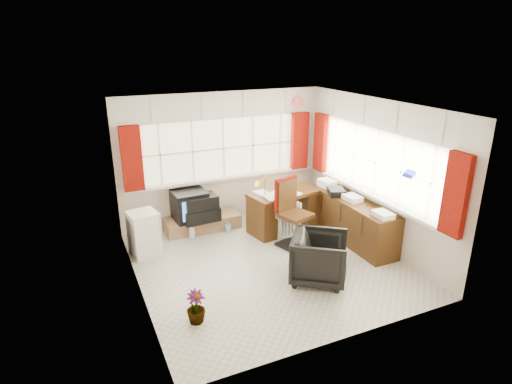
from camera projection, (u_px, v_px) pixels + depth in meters
ground at (269, 264)px, 6.84m from camera, size 4.00×4.00×0.00m
room_walls at (270, 174)px, 6.33m from camera, size 4.00×4.00×4.00m
window_back at (225, 174)px, 8.19m from camera, size 3.70×0.12×3.60m
window_right at (372, 191)px, 7.27m from camera, size 0.12×3.70×3.60m
curtains at (294, 156)px, 7.50m from camera, size 3.83×3.83×1.15m
overhead_cabinets at (296, 110)px, 7.30m from camera, size 3.98×3.98×0.48m
desk at (284, 209)px, 7.94m from camera, size 1.39×0.86×0.78m
desk_lamp at (265, 181)px, 7.53m from camera, size 0.16×0.14×0.41m
task_chair at (290, 210)px, 7.31m from camera, size 0.63×0.65×1.19m
office_chair at (319, 258)px, 6.27m from camera, size 1.11×1.10×0.73m
radiator at (289, 224)px, 7.65m from camera, size 0.44×0.19×0.66m
credenza at (352, 219)px, 7.55m from camera, size 0.50×2.00×0.85m
file_tray at (336, 192)px, 7.66m from camera, size 0.38×0.42×0.12m
tv_bench at (203, 223)px, 8.06m from camera, size 1.40×0.50×0.25m
crt_tv at (190, 205)px, 7.82m from camera, size 0.62×0.59×0.54m
hifi_stack at (200, 209)px, 7.78m from camera, size 0.69×0.47×0.48m
mini_fridge at (144, 233)px, 7.03m from camera, size 0.51×0.51×0.75m
spray_bottle_a at (192, 230)px, 7.67m from camera, size 0.14×0.14×0.30m
spray_bottle_b at (228, 227)px, 7.94m from camera, size 0.13×0.13×0.21m
flower_vase at (196, 307)px, 5.36m from camera, size 0.31×0.31×0.44m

